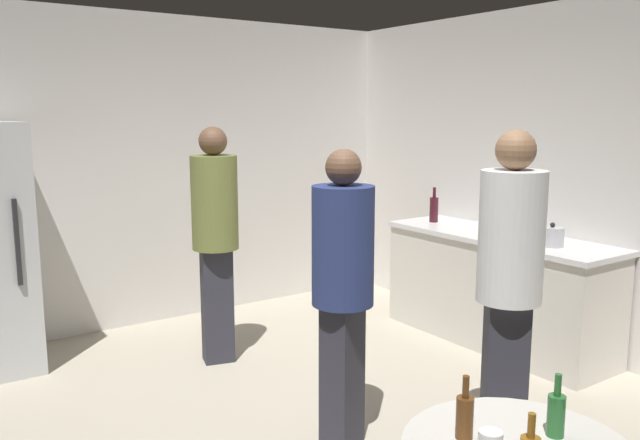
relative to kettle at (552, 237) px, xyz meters
The scene contains 10 objects.
wall_back 3.49m from the kettle, 130.01° to the left, with size 5.32×0.06×2.70m, color silver.
wall_side_right 0.55m from the kettle, ahead, with size 0.06×5.20×2.70m, color silver.
kitchen_counter 0.74m from the kettle, 84.84° to the left, with size 0.64×1.97×0.90m.
kettle is the anchor object (origin of this frame).
wine_bottle_on_counter 1.25m from the kettle, 88.20° to the left, with size 0.08×0.08×0.31m.
beer_bottle_brown 2.77m from the kettle, 150.08° to the right, with size 0.06×0.06×0.23m.
beer_bottle_green 2.63m from the kettle, 143.80° to the right, with size 0.06×0.06×0.23m.
person_in_white_shirt 1.48m from the kettle, 152.59° to the right, with size 0.48×0.48×1.78m.
person_in_navy_shirt 1.97m from the kettle, behind, with size 0.44×0.44×1.67m.
person_in_olive_shirt 2.47m from the kettle, 143.94° to the left, with size 0.41×0.41×1.76m.
Camera 1 is at (-1.78, -2.86, 1.87)m, focal length 36.22 mm.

